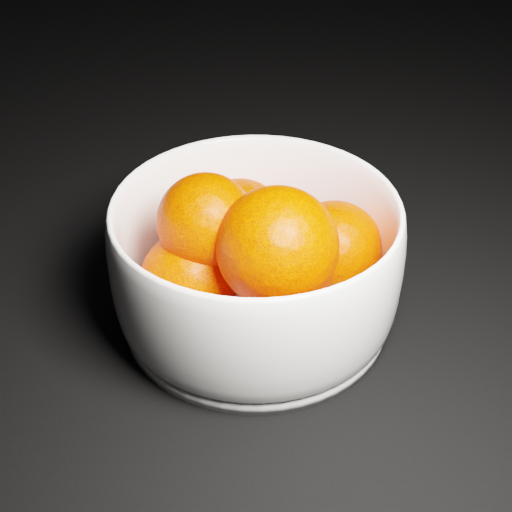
# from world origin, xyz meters

# --- Properties ---
(ground) EXTENTS (3.00, 3.00, 0.00)m
(ground) POSITION_xyz_m (0.00, 0.00, 0.00)
(ground) COLOR black
(ground) RESTS_ON ground
(bowl) EXTENTS (0.25, 0.25, 0.12)m
(bowl) POSITION_xyz_m (0.05, -0.25, 0.06)
(bowl) COLOR white
(bowl) RESTS_ON ground
(orange_pile) EXTENTS (0.20, 0.20, 0.14)m
(orange_pile) POSITION_xyz_m (0.05, -0.25, 0.08)
(orange_pile) COLOR #F73000
(orange_pile) RESTS_ON bowl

